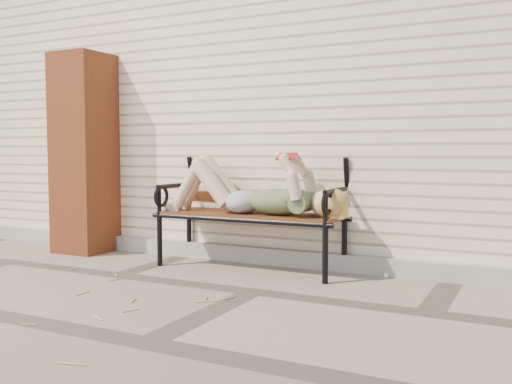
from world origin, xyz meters
The scene contains 7 objects.
ground centered at (0.00, 0.00, 0.00)m, with size 80.00×80.00×0.00m, color gray.
house_wall centered at (0.00, 3.00, 1.50)m, with size 8.00×4.00×3.00m, color beige.
foundation_strip centered at (0.00, 0.97, 0.07)m, with size 8.00×0.10×0.15m, color #A9A598.
brick_pillar centered at (-2.30, 0.75, 1.00)m, with size 0.50×0.50×2.00m, color #AB4C26.
garden_bench centered at (-0.40, 0.83, 0.64)m, with size 1.77×0.71×1.15m.
reading_woman centered at (-0.38, 0.69, 0.68)m, with size 1.67×0.38×0.53m.
straw_scatter centered at (-1.36, -0.73, 0.01)m, with size 2.75×1.65×0.01m.
Camera 1 is at (1.85, -3.64, 1.02)m, focal length 40.00 mm.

